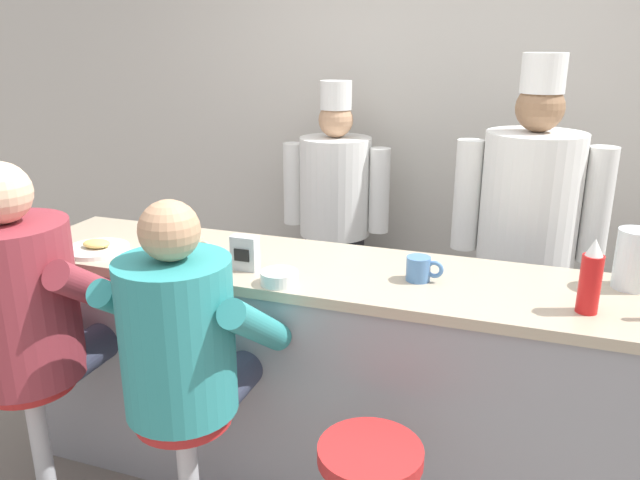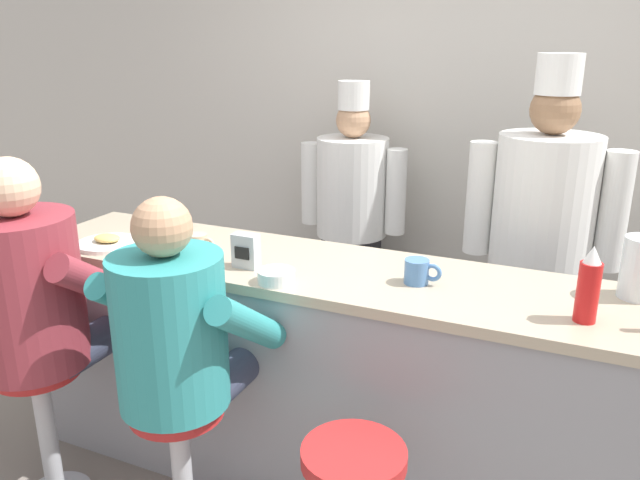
% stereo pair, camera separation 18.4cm
% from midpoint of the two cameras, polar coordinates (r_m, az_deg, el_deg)
% --- Properties ---
extents(wall_back, '(10.00, 0.06, 2.70)m').
position_cam_midpoint_polar(wall_back, '(3.78, 12.51, 9.76)').
color(wall_back, beige).
rests_on(wall_back, ground_plane).
extents(diner_counter, '(2.87, 0.61, 1.00)m').
position_cam_midpoint_polar(diner_counter, '(2.67, 4.30, -12.82)').
color(diner_counter, gray).
rests_on(diner_counter, ground_plane).
extents(ketchup_bottle_red, '(0.07, 0.07, 0.26)m').
position_cam_midpoint_polar(ketchup_bottle_red, '(2.19, 25.60, -3.90)').
color(ketchup_bottle_red, red).
rests_on(ketchup_bottle_red, diner_counter).
extents(breakfast_plate, '(0.27, 0.27, 0.05)m').
position_cam_midpoint_polar(breakfast_plate, '(2.85, -17.13, -0.23)').
color(breakfast_plate, white).
rests_on(breakfast_plate, diner_counter).
extents(cereal_bowl, '(0.14, 0.14, 0.05)m').
position_cam_midpoint_polar(cereal_bowl, '(2.32, -1.75, -3.38)').
color(cereal_bowl, white).
rests_on(cereal_bowl, diner_counter).
extents(coffee_mug_blue, '(0.14, 0.09, 0.09)m').
position_cam_midpoint_polar(coffee_mug_blue, '(2.34, 11.19, -2.88)').
color(coffee_mug_blue, '#4C7AB2').
rests_on(coffee_mug_blue, diner_counter).
extents(coffee_mug_tan, '(0.13, 0.08, 0.09)m').
position_cam_midpoint_polar(coffee_mug_tan, '(2.64, -9.10, -0.42)').
color(coffee_mug_tan, beige).
rests_on(coffee_mug_tan, diner_counter).
extents(napkin_dispenser_chrome, '(0.10, 0.06, 0.14)m').
position_cam_midpoint_polar(napkin_dispenser_chrome, '(2.46, -4.68, -1.02)').
color(napkin_dispenser_chrome, silver).
rests_on(napkin_dispenser_chrome, diner_counter).
extents(diner_seated_maroon, '(0.65, 0.64, 1.47)m').
position_cam_midpoint_polar(diner_seated_maroon, '(2.62, -22.85, -5.03)').
color(diner_seated_maroon, '#B2B5BA').
rests_on(diner_seated_maroon, ground_plane).
extents(diner_seated_teal, '(0.58, 0.58, 1.39)m').
position_cam_midpoint_polar(diner_seated_teal, '(2.22, -10.58, -9.07)').
color(diner_seated_teal, '#B2B5BA').
rests_on(diner_seated_teal, ground_plane).
extents(cook_in_whites_near, '(0.64, 0.41, 1.64)m').
position_cam_midpoint_polar(cook_in_whites_near, '(3.66, 4.38, 2.68)').
color(cook_in_whites_near, '#232328').
rests_on(cook_in_whites_near, ground_plane).
extents(cook_in_whites_far, '(0.71, 0.45, 1.81)m').
position_cam_midpoint_polar(cook_in_whites_far, '(3.08, 21.15, 0.29)').
color(cook_in_whites_far, '#232328').
rests_on(cook_in_whites_far, ground_plane).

